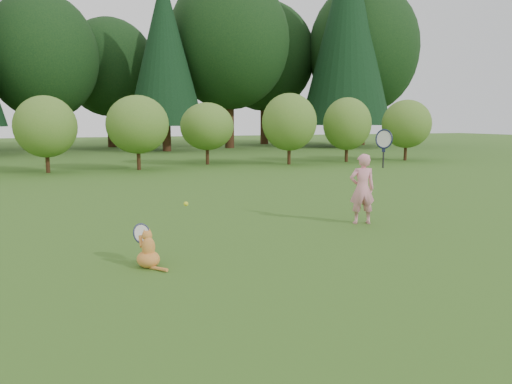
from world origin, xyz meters
name	(u,v)px	position (x,y,z in m)	size (l,w,h in m)	color
ground	(263,249)	(0.00, 0.00, 0.00)	(100.00, 100.00, 0.00)	#2C5818
shrub_row	(137,131)	(0.00, 13.00, 1.40)	(28.00, 3.00, 2.80)	#497C26
woodland_backdrop	(109,16)	(0.00, 23.00, 7.50)	(48.00, 10.00, 15.00)	black
child	(363,187)	(2.29, 1.00, 0.65)	(0.72, 0.49, 1.86)	pink
cat	(148,247)	(-1.67, -0.31, 0.25)	(0.39, 0.70, 0.64)	#CB6A27
tennis_ball	(186,204)	(-0.92, 0.82, 0.58)	(0.07, 0.07, 0.07)	yellow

